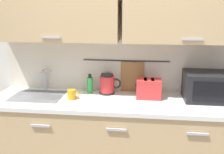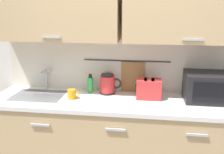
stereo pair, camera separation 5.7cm
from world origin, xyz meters
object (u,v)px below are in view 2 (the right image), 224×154
(mug_near_sink, at_px, (72,94))
(electric_kettle, at_px, (108,84))
(toaster, at_px, (149,89))
(microwave, at_px, (209,87))
(dish_soap_bottle, at_px, (90,84))

(mug_near_sink, bearing_deg, electric_kettle, 33.23)
(toaster, bearing_deg, mug_near_sink, -170.17)
(microwave, distance_m, electric_kettle, 0.99)
(electric_kettle, height_order, dish_soap_bottle, electric_kettle)
(microwave, height_order, mug_near_sink, microwave)
(microwave, height_order, toaster, microwave)
(dish_soap_bottle, height_order, toaster, dish_soap_bottle)
(dish_soap_bottle, bearing_deg, electric_kettle, -5.65)
(microwave, bearing_deg, mug_near_sink, -173.97)
(electric_kettle, height_order, toaster, electric_kettle)
(dish_soap_bottle, height_order, mug_near_sink, dish_soap_bottle)
(electric_kettle, bearing_deg, toaster, -11.02)
(dish_soap_bottle, xyz_separation_m, toaster, (0.61, -0.10, 0.01))
(toaster, bearing_deg, electric_kettle, 168.98)
(electric_kettle, distance_m, mug_near_sink, 0.39)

